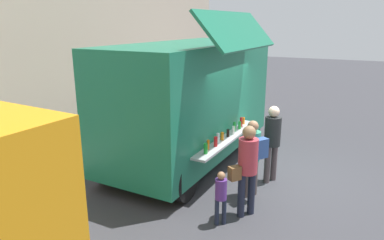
{
  "coord_description": "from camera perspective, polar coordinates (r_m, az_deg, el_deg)",
  "views": [
    {
      "loc": [
        -7.72,
        -1.72,
        3.51
      ],
      "look_at": [
        -0.6,
        1.82,
        1.3
      ],
      "focal_mm": 32.79,
      "sensor_mm": 36.0,
      "label": 1
    }
  ],
  "objects": [
    {
      "name": "food_truck_main",
      "position": [
        9.03,
        0.12,
        3.65
      ],
      "size": [
        5.76,
        3.01,
        3.75
      ],
      "rotation": [
        0.0,
        0.0,
        -0.03
      ],
      "color": "#1A7252",
      "rests_on": "ground"
    },
    {
      "name": "customer_rear_waiting",
      "position": [
        6.49,
        8.94,
        -7.03
      ],
      "size": [
        0.54,
        0.46,
        1.76
      ],
      "rotation": [
        0.0,
        0.0,
        0.96
      ],
      "color": "#1E2235",
      "rests_on": "ground"
    },
    {
      "name": "trash_bin",
      "position": [
        14.1,
        -0.49,
        3.27
      ],
      "size": [
        0.6,
        0.6,
        1.03
      ],
      "primitive_type": "cylinder",
      "color": "#2C5D35",
      "rests_on": "ground"
    },
    {
      "name": "customer_mid_with_backpack",
      "position": [
        7.23,
        9.91,
        -5.03
      ],
      "size": [
        0.47,
        0.53,
        1.63
      ],
      "rotation": [
        0.0,
        0.0,
        0.99
      ],
      "color": "#4F4443",
      "rests_on": "ground"
    },
    {
      "name": "customer_front_ordering",
      "position": [
        8.0,
        12.93,
        -2.75
      ],
      "size": [
        0.36,
        0.36,
        1.77
      ],
      "rotation": [
        0.0,
        0.0,
        1.13
      ],
      "color": "#504445",
      "rests_on": "ground"
    },
    {
      "name": "child_near_queue",
      "position": [
        6.33,
        4.72,
        -11.81
      ],
      "size": [
        0.21,
        0.21,
        1.02
      ],
      "rotation": [
        0.0,
        0.0,
        0.62
      ],
      "color": "#1E253A",
      "rests_on": "ground"
    },
    {
      "name": "ground_plane",
      "position": [
        8.66,
        12.85,
        -8.81
      ],
      "size": [
        60.0,
        60.0,
        0.0
      ],
      "primitive_type": "plane",
      "color": "#38383D"
    }
  ]
}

